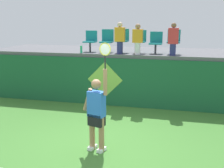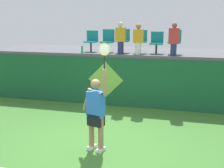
# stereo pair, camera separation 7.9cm
# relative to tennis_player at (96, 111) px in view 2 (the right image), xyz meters

# --- Properties ---
(ground_plane) EXTENTS (40.00, 40.00, 0.00)m
(ground_plane) POSITION_rel_tennis_player_xyz_m (-0.02, 0.29, -0.95)
(ground_plane) COLOR #3D752D
(court_back_wall) EXTENTS (11.26, 0.20, 1.70)m
(court_back_wall) POSITION_rel_tennis_player_xyz_m (-0.02, 3.66, -0.10)
(court_back_wall) COLOR #195633
(court_back_wall) RESTS_ON ground_plane
(spectator_platform) EXTENTS (11.26, 3.07, 0.12)m
(spectator_platform) POSITION_rel_tennis_player_xyz_m (-0.02, 5.14, 0.80)
(spectator_platform) COLOR #56565B
(spectator_platform) RESTS_ON court_back_wall
(tennis_player) EXTENTS (0.73, 0.36, 2.52)m
(tennis_player) POSITION_rel_tennis_player_xyz_m (0.00, 0.00, 0.00)
(tennis_player) COLOR white
(tennis_player) RESTS_ON ground_plane
(water_bottle) EXTENTS (0.08, 0.08, 0.26)m
(water_bottle) POSITION_rel_tennis_player_xyz_m (-1.74, 3.79, 1.00)
(water_bottle) COLOR #26B272
(water_bottle) RESTS_ON spectator_platform
(stadium_chair_0) EXTENTS (0.44, 0.42, 0.78)m
(stadium_chair_0) POSITION_rel_tennis_player_xyz_m (-1.55, 4.31, 1.30)
(stadium_chair_0) COLOR #38383D
(stadium_chair_0) RESTS_ON spectator_platform
(stadium_chair_1) EXTENTS (0.44, 0.42, 0.83)m
(stadium_chair_1) POSITION_rel_tennis_player_xyz_m (-0.92, 4.31, 1.32)
(stadium_chair_1) COLOR #38383D
(stadium_chair_1) RESTS_ON spectator_platform
(stadium_chair_2) EXTENTS (0.44, 0.42, 0.85)m
(stadium_chair_2) POSITION_rel_tennis_player_xyz_m (-0.34, 4.31, 1.35)
(stadium_chair_2) COLOR #38383D
(stadium_chair_2) RESTS_ON spectator_platform
(stadium_chair_3) EXTENTS (0.44, 0.42, 0.81)m
(stadium_chair_3) POSITION_rel_tennis_player_xyz_m (0.29, 4.31, 1.33)
(stadium_chair_3) COLOR #38383D
(stadium_chair_3) RESTS_ON spectator_platform
(stadium_chair_4) EXTENTS (0.44, 0.42, 0.76)m
(stadium_chair_4) POSITION_rel_tennis_player_xyz_m (0.87, 4.31, 1.28)
(stadium_chair_4) COLOR #38383D
(stadium_chair_4) RESTS_ON spectator_platform
(stadium_chair_5) EXTENTS (0.44, 0.42, 0.84)m
(stadium_chair_5) POSITION_rel_tennis_player_xyz_m (1.48, 4.31, 1.34)
(stadium_chair_5) COLOR #38383D
(stadium_chair_5) RESTS_ON spectator_platform
(spectator_0) EXTENTS (0.34, 0.20, 1.04)m
(spectator_0) POSITION_rel_tennis_player_xyz_m (0.29, 3.86, 1.40)
(spectator_0) COLOR white
(spectator_0) RESTS_ON spectator_platform
(spectator_1) EXTENTS (0.34, 0.20, 1.10)m
(spectator_1) POSITION_rel_tennis_player_xyz_m (-0.34, 3.89, 1.43)
(spectator_1) COLOR navy
(spectator_1) RESTS_ON spectator_platform
(spectator_2) EXTENTS (0.34, 0.20, 1.08)m
(spectator_2) POSITION_rel_tennis_player_xyz_m (1.48, 3.87, 1.42)
(spectator_2) COLOR navy
(spectator_2) RESTS_ON spectator_platform
(wall_signage_mount) EXTENTS (1.27, 0.01, 1.57)m
(wall_signage_mount) POSITION_rel_tennis_player_xyz_m (-0.79, 3.55, -0.95)
(wall_signage_mount) COLOR #195633
(wall_signage_mount) RESTS_ON ground_plane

